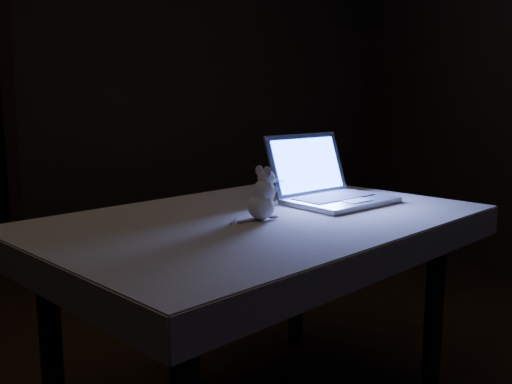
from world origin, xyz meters
name	(u,v)px	position (x,y,z in m)	size (l,w,h in m)	color
back_wall	(98,73)	(0.00, 2.50, 1.30)	(4.50, 0.04, 2.60)	black
table	(259,322)	(0.19, -0.09, 0.37)	(1.38, 0.89, 0.74)	black
tablecloth	(265,230)	(0.20, -0.10, 0.70)	(1.48, 0.98, 0.10)	beige
laptop	(341,169)	(0.55, 0.00, 0.88)	(0.38, 0.34, 0.26)	#A1A1A6
plush_mouse	(261,193)	(0.17, -0.14, 0.83)	(0.13, 0.13, 0.17)	white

